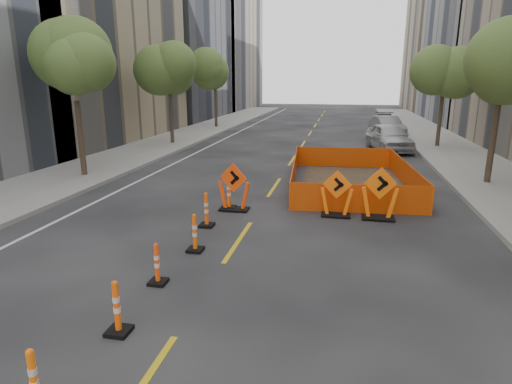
% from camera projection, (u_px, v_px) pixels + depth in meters
% --- Properties ---
extents(ground_plane, '(140.00, 140.00, 0.00)m').
position_uv_depth(ground_plane, '(185.00, 321.00, 7.61)').
color(ground_plane, black).
extents(sidewalk_left, '(4.00, 90.00, 0.15)m').
position_uv_depth(sidewalk_left, '(98.00, 167.00, 20.69)').
color(sidewalk_left, gray).
rests_on(sidewalk_left, ground).
extents(sidewalk_right, '(4.00, 90.00, 0.15)m').
position_uv_depth(sidewalk_right, '(503.00, 184.00, 17.22)').
color(sidewalk_right, gray).
rests_on(sidewalk_right, ground).
extents(bld_left_d, '(12.00, 16.00, 14.00)m').
position_uv_depth(bld_left_d, '(163.00, 52.00, 46.24)').
color(bld_left_d, '#4C4C51').
rests_on(bld_left_d, ground).
extents(bld_left_e, '(12.00, 20.00, 20.00)m').
position_uv_depth(bld_left_e, '(208.00, 37.00, 61.01)').
color(bld_left_e, gray).
rests_on(bld_left_e, ground).
extents(bld_right_d, '(12.00, 18.00, 20.00)m').
position_uv_depth(bld_right_d, '(507.00, 15.00, 39.86)').
color(bld_right_d, gray).
rests_on(bld_right_d, ground).
extents(bld_right_e, '(12.00, 14.00, 16.00)m').
position_uv_depth(bld_right_e, '(456.00, 50.00, 57.80)').
color(bld_right_e, tan).
rests_on(bld_right_e, ground).
extents(tree_l_b, '(2.80, 2.80, 5.95)m').
position_uv_depth(tree_l_b, '(74.00, 70.00, 17.55)').
color(tree_l_b, '#382B1E').
rests_on(tree_l_b, ground).
extents(tree_l_c, '(2.80, 2.80, 5.95)m').
position_uv_depth(tree_l_c, '(169.00, 74.00, 27.02)').
color(tree_l_c, '#382B1E').
rests_on(tree_l_c, ground).
extents(tree_l_d, '(2.80, 2.80, 5.95)m').
position_uv_depth(tree_l_d, '(215.00, 75.00, 36.50)').
color(tree_l_d, '#382B1E').
rests_on(tree_l_d, ground).
extents(tree_r_b, '(2.80, 2.80, 5.95)m').
position_uv_depth(tree_r_b, '(503.00, 70.00, 16.20)').
color(tree_r_b, '#382B1E').
rests_on(tree_r_b, ground).
extents(tree_r_c, '(2.80, 2.80, 5.95)m').
position_uv_depth(tree_r_c, '(445.00, 73.00, 25.67)').
color(tree_r_c, '#382B1E').
rests_on(tree_r_c, ground).
extents(channelizer_1, '(0.37, 0.37, 0.93)m').
position_uv_depth(channelizer_1, '(34.00, 381.00, 5.42)').
color(channelizer_1, '#FF640A').
rests_on(channelizer_1, ground).
extents(channelizer_2, '(0.38, 0.38, 0.97)m').
position_uv_depth(channelizer_2, '(117.00, 307.00, 7.13)').
color(channelizer_2, '#F54E0A').
rests_on(channelizer_2, ground).
extents(channelizer_3, '(0.36, 0.36, 0.91)m').
position_uv_depth(channelizer_3, '(157.00, 263.00, 8.89)').
color(channelizer_3, '#F5420A').
rests_on(channelizer_3, ground).
extents(channelizer_4, '(0.39, 0.39, 0.98)m').
position_uv_depth(channelizer_4, '(195.00, 233.00, 10.59)').
color(channelizer_4, '#E75409').
rests_on(channelizer_4, ground).
extents(channelizer_5, '(0.41, 0.41, 1.03)m').
position_uv_depth(channelizer_5, '(206.00, 210.00, 12.38)').
color(channelizer_5, '#E74909').
rests_on(channelizer_5, ground).
extents(channelizer_6, '(0.44, 0.44, 1.11)m').
position_uv_depth(channelizer_6, '(229.00, 193.00, 14.07)').
color(channelizer_6, '#DF4B09').
rests_on(channelizer_6, ground).
extents(chevron_sign_left, '(1.18, 0.86, 1.59)m').
position_uv_depth(chevron_sign_left, '(234.00, 187.00, 13.85)').
color(chevron_sign_left, '#EE410A').
rests_on(chevron_sign_left, ground).
extents(chevron_sign_center, '(1.02, 0.65, 1.49)m').
position_uv_depth(chevron_sign_center, '(337.00, 193.00, 13.25)').
color(chevron_sign_center, '#FF620A').
rests_on(chevron_sign_center, ground).
extents(chevron_sign_right, '(1.16, 0.78, 1.64)m').
position_uv_depth(chevron_sign_right, '(380.00, 193.00, 12.95)').
color(chevron_sign_right, '#FF650A').
rests_on(chevron_sign_right, ground).
extents(safety_fence, '(5.04, 7.93, 0.95)m').
position_uv_depth(safety_fence, '(349.00, 174.00, 17.31)').
color(safety_fence, '#F1470C').
rests_on(safety_fence, ground).
extents(parked_car_near, '(2.90, 5.06, 1.62)m').
position_uv_depth(parked_car_near, '(389.00, 137.00, 25.66)').
color(parked_car_near, '#BCBCBE').
rests_on(parked_car_near, ground).
extents(parked_car_mid, '(2.56, 4.77, 1.49)m').
position_uv_depth(parked_car_mid, '(387.00, 126.00, 32.12)').
color(parked_car_mid, gray).
rests_on(parked_car_mid, ground).
extents(parked_car_far, '(2.35, 4.78, 1.34)m').
position_uv_depth(parked_car_far, '(384.00, 121.00, 37.01)').
color(parked_car_far, black).
rests_on(parked_car_far, ground).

